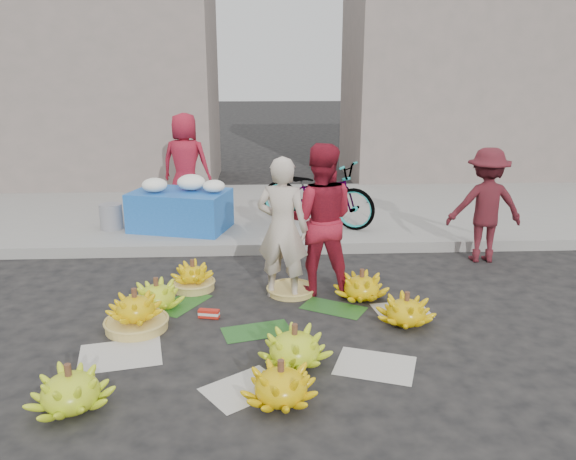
{
  "coord_description": "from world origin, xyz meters",
  "views": [
    {
      "loc": [
        -0.06,
        -5.1,
        2.42
      ],
      "look_at": [
        0.25,
        0.86,
        0.7
      ],
      "focal_mm": 35.0,
      "sensor_mm": 36.0,
      "label": 1
    }
  ],
  "objects_px": {
    "banana_bunch_0": "(136,312)",
    "banana_bunch_4": "(406,310)",
    "vendor_cream": "(282,229)",
    "bicycle": "(317,193)",
    "flower_table": "(181,207)"
  },
  "relations": [
    {
      "from": "vendor_cream",
      "to": "bicycle",
      "type": "relative_size",
      "value": 0.84
    },
    {
      "from": "banana_bunch_4",
      "to": "vendor_cream",
      "type": "bearing_deg",
      "value": 146.82
    },
    {
      "from": "banana_bunch_4",
      "to": "vendor_cream",
      "type": "distance_m",
      "value": 1.54
    },
    {
      "from": "vendor_cream",
      "to": "flower_table",
      "type": "relative_size",
      "value": 1.0
    },
    {
      "from": "banana_bunch_0",
      "to": "banana_bunch_4",
      "type": "distance_m",
      "value": 2.62
    },
    {
      "from": "banana_bunch_0",
      "to": "banana_bunch_4",
      "type": "height_order",
      "value": "banana_bunch_0"
    },
    {
      "from": "vendor_cream",
      "to": "flower_table",
      "type": "xyz_separation_m",
      "value": [
        -1.4,
        2.37,
        -0.33
      ]
    },
    {
      "from": "banana_bunch_0",
      "to": "flower_table",
      "type": "xyz_separation_m",
      "value": [
        0.04,
        3.11,
        0.27
      ]
    },
    {
      "from": "vendor_cream",
      "to": "bicycle",
      "type": "height_order",
      "value": "vendor_cream"
    },
    {
      "from": "banana_bunch_4",
      "to": "bicycle",
      "type": "xyz_separation_m",
      "value": [
        -0.55,
        3.28,
        0.46
      ]
    },
    {
      "from": "banana_bunch_0",
      "to": "banana_bunch_4",
      "type": "bearing_deg",
      "value": -0.69
    },
    {
      "from": "banana_bunch_0",
      "to": "vendor_cream",
      "type": "distance_m",
      "value": 1.73
    },
    {
      "from": "banana_bunch_4",
      "to": "flower_table",
      "type": "height_order",
      "value": "flower_table"
    },
    {
      "from": "vendor_cream",
      "to": "bicycle",
      "type": "bearing_deg",
      "value": -85.61
    },
    {
      "from": "flower_table",
      "to": "banana_bunch_4",
      "type": "bearing_deg",
      "value": -34.73
    }
  ]
}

